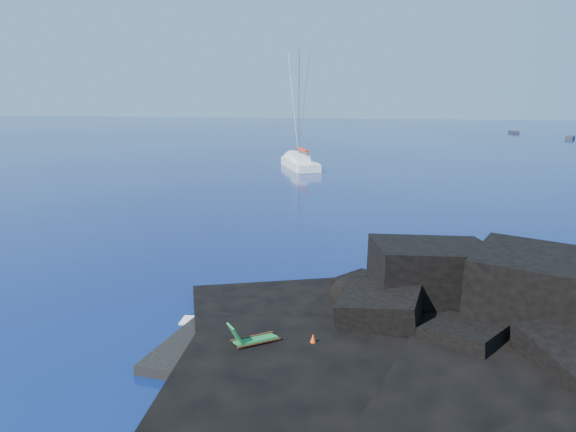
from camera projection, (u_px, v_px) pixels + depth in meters
name	position (u px, v px, depth m)	size (l,w,h in m)	color
ground	(160.00, 349.00, 20.86)	(400.00, 400.00, 0.00)	#030334
headland	(515.00, 345.00, 21.18)	(24.00, 24.00, 3.60)	black
beach	(281.00, 354.00, 20.45)	(8.50, 6.00, 0.70)	black
surf_foam	(314.00, 310.00, 24.66)	(10.00, 8.00, 0.06)	white
sailboat	(299.00, 168.00, 71.83)	(2.95, 14.07, 14.75)	white
deck_chair	(255.00, 334.00, 19.94)	(1.74, 0.76, 1.19)	#186D31
towel	(272.00, 332.00, 21.45)	(1.88, 0.89, 0.05)	white
sunbather	(272.00, 329.00, 21.42)	(1.62, 0.39, 0.22)	#E2A576
marker_cone	(313.00, 342.00, 19.98)	(0.39, 0.39, 0.60)	#FF490D
distant_boat_a	(514.00, 133.00, 135.30)	(1.31, 4.22, 0.56)	#29282D
distant_boat_b	(570.00, 139.00, 117.27)	(1.44, 4.62, 0.62)	#252529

